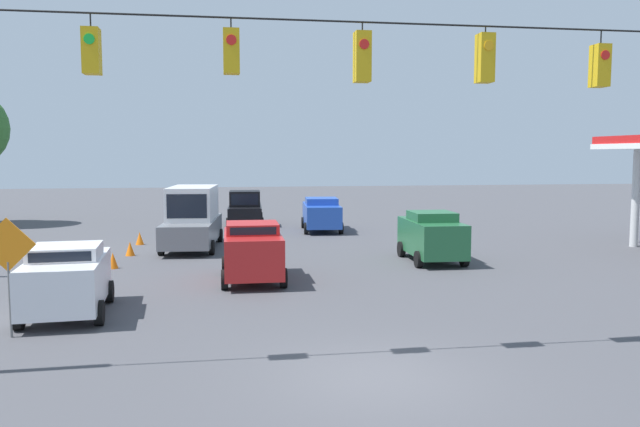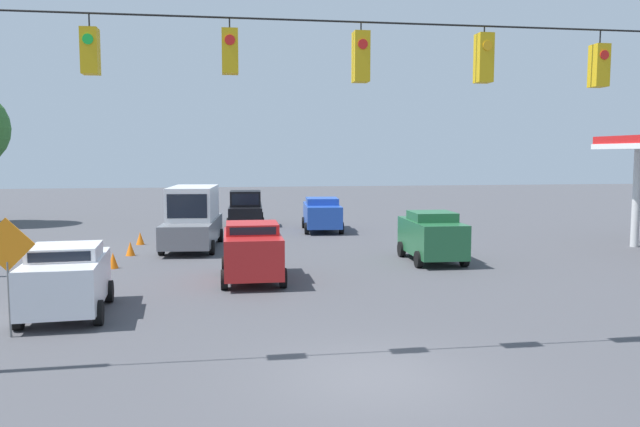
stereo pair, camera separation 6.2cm
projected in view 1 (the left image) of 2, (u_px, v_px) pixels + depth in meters
ground_plane at (376, 377)px, 12.07m from camera, size 140.00×140.00×0.00m
overhead_signal_span at (364, 116)px, 12.93m from camera, size 20.21×0.38×7.86m
box_truck_grey_withflow_far at (193, 218)px, 28.59m from camera, size 2.75×6.30×2.81m
sedan_blue_oncoming_deep at (321, 214)px, 34.84m from camera, size 2.36×4.54×1.86m
sedan_green_oncoming_far at (432, 236)px, 24.95m from camera, size 2.11×3.99×2.01m
pickup_truck_black_withflow_deep at (245, 209)px, 37.42m from camera, size 2.33×5.19×2.12m
sedan_red_withflow_mid at (252, 251)px, 21.16m from camera, size 2.13×3.99×1.99m
sedan_white_parked_shoulder at (67, 279)px, 16.64m from camera, size 2.31×3.96×1.89m
traffic_cone_nearest at (80, 300)px, 17.17m from camera, size 0.39×0.39×0.60m
traffic_cone_second at (98, 279)px, 20.04m from camera, size 0.39×0.39×0.60m
traffic_cone_third at (113, 261)px, 23.48m from camera, size 0.39×0.39×0.60m
traffic_cone_fourth at (130, 249)px, 26.42m from camera, size 0.39×0.39×0.60m
traffic_cone_fifth at (140, 238)px, 29.62m from camera, size 0.39×0.39×0.60m
work_zone_sign at (8, 254)px, 14.50m from camera, size 1.27×0.06×2.84m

